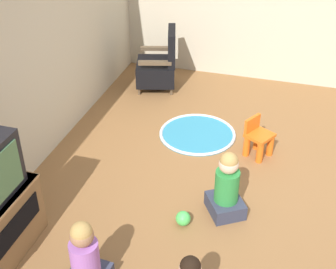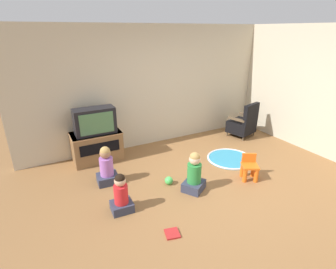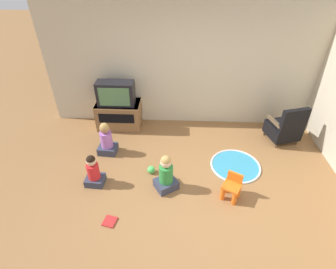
% 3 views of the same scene
% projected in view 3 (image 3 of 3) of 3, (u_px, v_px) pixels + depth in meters
% --- Properties ---
extents(ground_plane, '(30.00, 30.00, 0.00)m').
position_uv_depth(ground_plane, '(186.00, 197.00, 4.33)').
color(ground_plane, olive).
extents(wall_back, '(5.86, 0.12, 2.62)m').
position_uv_depth(wall_back, '(183.00, 67.00, 5.49)').
color(wall_back, beige).
rests_on(wall_back, ground_plane).
extents(tv_cabinet, '(0.97, 0.55, 0.60)m').
position_uv_depth(tv_cabinet, '(119.00, 114.00, 5.84)').
color(tv_cabinet, brown).
rests_on(tv_cabinet, ground_plane).
extents(television, '(0.77, 0.34, 0.51)m').
position_uv_depth(television, '(116.00, 93.00, 5.47)').
color(television, black).
rests_on(television, tv_cabinet).
extents(black_armchair, '(0.70, 0.68, 0.87)m').
position_uv_depth(black_armchair, '(285.00, 128.00, 5.38)').
color(black_armchair, brown).
rests_on(black_armchair, ground_plane).
extents(yellow_kid_chair, '(0.37, 0.36, 0.45)m').
position_uv_depth(yellow_kid_chair, '(232.00, 188.00, 4.22)').
color(yellow_kid_chair, orange).
rests_on(yellow_kid_chair, ground_plane).
extents(play_mat, '(0.94, 0.94, 0.04)m').
position_uv_depth(play_mat, '(235.00, 166.00, 4.93)').
color(play_mat, teal).
rests_on(play_mat, ground_plane).
extents(child_watching_left, '(0.46, 0.45, 0.69)m').
position_uv_depth(child_watching_left, '(166.00, 175.00, 4.33)').
color(child_watching_left, '#33384C').
rests_on(child_watching_left, ground_plane).
extents(child_watching_center, '(0.37, 0.33, 0.69)m').
position_uv_depth(child_watching_center, '(106.00, 140.00, 5.09)').
color(child_watching_center, '#33384C').
rests_on(child_watching_center, ground_plane).
extents(child_watching_right, '(0.33, 0.29, 0.61)m').
position_uv_depth(child_watching_right, '(93.00, 172.00, 4.43)').
color(child_watching_right, '#33384C').
rests_on(child_watching_right, ground_plane).
extents(toy_ball, '(0.14, 0.14, 0.14)m').
position_uv_depth(toy_ball, '(151.00, 170.00, 4.75)').
color(toy_ball, '#4CCC59').
rests_on(toy_ball, ground_plane).
extents(book, '(0.22, 0.23, 0.02)m').
position_uv_depth(book, '(110.00, 221.00, 3.93)').
color(book, '#B22323').
rests_on(book, ground_plane).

